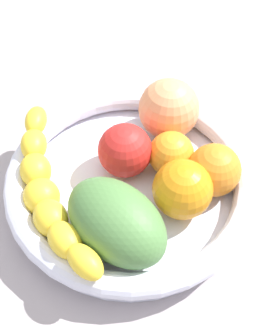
% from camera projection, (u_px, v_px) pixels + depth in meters
% --- Properties ---
extents(kitchen_counter, '(1.20, 1.20, 0.03)m').
position_uv_depth(kitchen_counter, '(130.00, 199.00, 0.51)').
color(kitchen_counter, '#9D9295').
rests_on(kitchen_counter, ground).
extents(fruit_bowl, '(0.30, 0.30, 0.05)m').
position_uv_depth(fruit_bowl, '(130.00, 181.00, 0.48)').
color(fruit_bowl, silver).
rests_on(fruit_bowl, kitchen_counter).
extents(banana_draped_left, '(0.15, 0.22, 0.05)m').
position_uv_depth(banana_draped_left, '(47.00, 190.00, 0.44)').
color(banana_draped_left, yellow).
rests_on(banana_draped_left, fruit_bowl).
extents(orange_front, '(0.06, 0.06, 0.06)m').
position_uv_depth(orange_front, '(214.00, 170.00, 0.46)').
color(orange_front, orange).
rests_on(orange_front, fruit_bowl).
extents(orange_mid_left, '(0.07, 0.07, 0.07)m').
position_uv_depth(orange_mid_left, '(182.00, 189.00, 0.44)').
color(orange_mid_left, orange).
rests_on(orange_mid_left, fruit_bowl).
extents(orange_mid_right, '(0.06, 0.06, 0.06)m').
position_uv_depth(orange_mid_right, '(171.00, 154.00, 0.48)').
color(orange_mid_right, orange).
rests_on(orange_mid_right, fruit_bowl).
extents(mango_green, '(0.14, 0.13, 0.07)m').
position_uv_depth(mango_green, '(118.00, 222.00, 0.41)').
color(mango_green, '#4D7C40').
rests_on(mango_green, fruit_bowl).
extents(peach_blush, '(0.08, 0.08, 0.08)m').
position_uv_depth(peach_blush, '(169.00, 109.00, 0.51)').
color(peach_blush, '#F99B65').
rests_on(peach_blush, fruit_bowl).
extents(tomato_red, '(0.07, 0.07, 0.07)m').
position_uv_depth(tomato_red, '(125.00, 150.00, 0.47)').
color(tomato_red, red).
rests_on(tomato_red, fruit_bowl).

